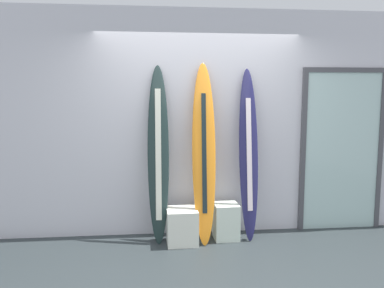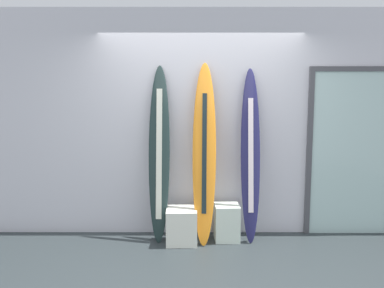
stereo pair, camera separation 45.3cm
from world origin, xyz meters
name	(u,v)px [view 1 (the left image)]	position (x,y,z in m)	size (l,w,h in m)	color
ground	(212,277)	(0.00, 0.00, -0.02)	(8.00, 8.00, 0.04)	#2B3235
wall_back	(197,123)	(0.00, 1.30, 1.40)	(7.20, 0.20, 2.80)	silver
surfboard_charcoal	(158,155)	(-0.50, 0.99, 1.04)	(0.26, 0.39, 2.11)	#1C2D2C
surfboard_sunset	(204,154)	(0.03, 0.93, 1.06)	(0.30, 0.49, 2.14)	orange
surfboard_navy	(249,155)	(0.59, 0.97, 1.03)	(0.24, 0.40, 2.08)	#222250
display_block_left	(226,221)	(0.31, 0.94, 0.22)	(0.30, 0.30, 0.44)	silver
display_block_center	(182,226)	(-0.23, 0.85, 0.21)	(0.37, 0.37, 0.41)	white
glass_door	(342,147)	(1.88, 1.18, 1.08)	(1.11, 0.06, 2.10)	silver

